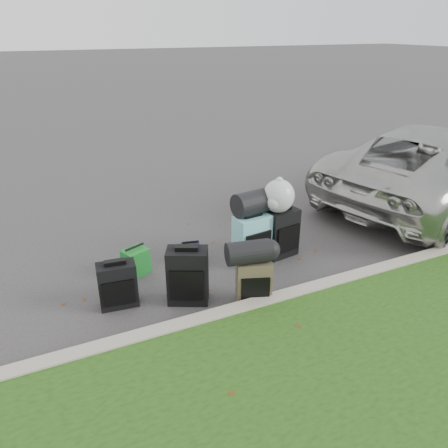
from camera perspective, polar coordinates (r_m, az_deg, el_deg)
name	(u,v)px	position (r m, az deg, el deg)	size (l,w,h in m)	color
ground	(237,266)	(5.77, 1.75, -5.55)	(120.00, 120.00, 0.00)	#383535
curb	(278,301)	(5.00, 7.01, -9.96)	(120.00, 0.18, 0.15)	#9E937F
suv	(438,165)	(8.50, 26.12, 6.89)	(2.24, 4.86, 1.35)	#B7B7B2
suitcase_small_black	(118,285)	(5.03, -13.73, -7.74)	(0.42, 0.23, 0.52)	black
suitcase_large_black_left	(188,276)	(4.95, -4.75, -6.75)	(0.45, 0.27, 0.65)	black
suitcase_olive	(254,281)	(4.96, 3.90, -7.50)	(0.39, 0.24, 0.53)	#443C29
suitcase_teal	(252,239)	(5.74, 3.65, -2.01)	(0.46, 0.28, 0.66)	#5CA2AF
suitcase_large_black_right	(281,233)	(5.95, 7.48, -1.15)	(0.44, 0.27, 0.66)	black
tote_green	(136,261)	(5.65, -11.43, -4.82)	(0.30, 0.24, 0.33)	#1B7B27
tote_navy	(191,254)	(5.82, -4.35, -3.87)	(0.24, 0.19, 0.26)	#1E164E
duffel_left	(248,252)	(4.72, 3.21, -3.71)	(0.26, 0.26, 0.48)	black
duffel_right	(255,202)	(5.62, 4.02, 2.85)	(0.32, 0.32, 0.56)	black
trash_bag	(279,196)	(5.71, 7.15, 3.64)	(0.42, 0.42, 0.42)	silver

